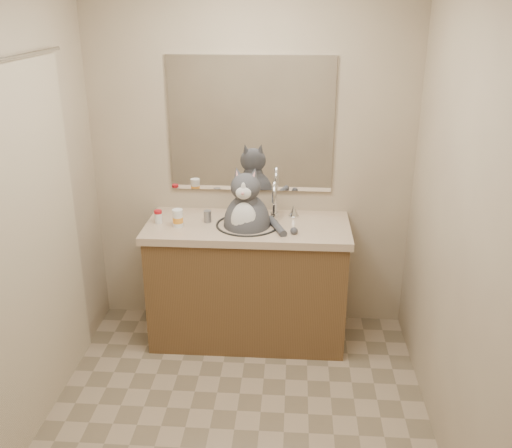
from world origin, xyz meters
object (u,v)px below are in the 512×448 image
at_px(cat, 247,220).
at_px(pill_bottle_redcap, 158,217).
at_px(pill_bottle_orange, 178,218).
at_px(grey_canister, 208,216).

relative_size(cat, pill_bottle_redcap, 7.02).
height_order(pill_bottle_redcap, pill_bottle_orange, pill_bottle_orange).
distance_m(pill_bottle_orange, grey_canister, 0.20).
bearing_deg(pill_bottle_redcap, cat, -0.94).
distance_m(pill_bottle_redcap, pill_bottle_orange, 0.15).
bearing_deg(pill_bottle_redcap, pill_bottle_orange, -21.47).
bearing_deg(pill_bottle_orange, cat, 5.92).
bearing_deg(cat, grey_canister, 174.87).
bearing_deg(pill_bottle_orange, pill_bottle_redcap, 158.53).
xyz_separation_m(cat, grey_canister, (-0.27, 0.05, 0.00)).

